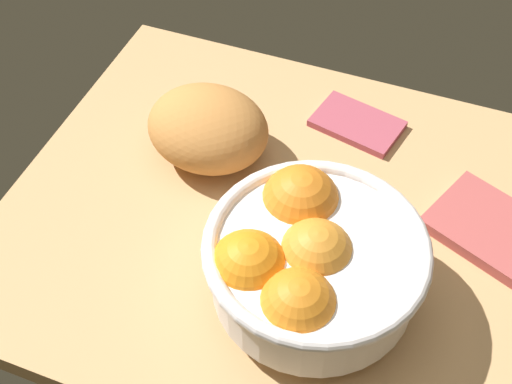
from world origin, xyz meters
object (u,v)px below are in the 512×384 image
object	(u,v)px
fruit_bowl	(307,261)
bread_loaf	(208,128)
napkin_spare	(357,124)
napkin_folded	(497,233)

from	to	relation	value
fruit_bowl	bread_loaf	size ratio (longest dim) A/B	1.48
bread_loaf	napkin_spare	world-z (taller)	bread_loaf
fruit_bowl	napkin_spare	world-z (taller)	fruit_bowl
napkin_folded	napkin_spare	distance (cm)	23.51
napkin_folded	napkin_spare	bearing A→B (deg)	149.21
fruit_bowl	napkin_spare	xyz separation A→B (cm)	(-1.63, 27.83, -6.30)
bread_loaf	fruit_bowl	bearing A→B (deg)	-41.75
bread_loaf	napkin_spare	bearing A→B (deg)	35.15
bread_loaf	napkin_folded	bearing A→B (deg)	-0.63
fruit_bowl	bread_loaf	xyz separation A→B (cm)	(-18.15, 16.20, -2.26)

